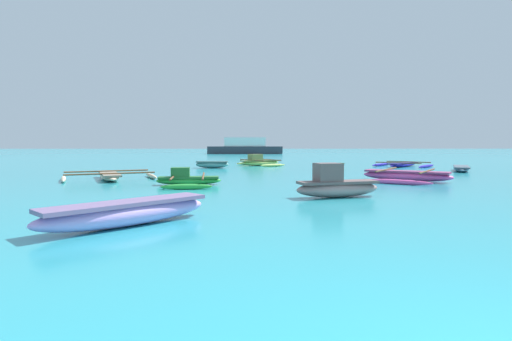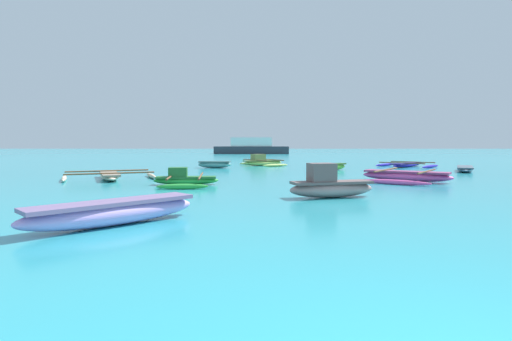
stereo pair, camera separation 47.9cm
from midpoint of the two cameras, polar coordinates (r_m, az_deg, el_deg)
The scene contains 11 objects.
moored_boat_0 at distance 18.29m, azimuth 19.98°, elevation -0.70°, with size 4.20×4.40×0.50m.
moored_boat_1 at distance 8.37m, azimuth -19.41°, elevation -5.63°, with size 3.06×3.06×0.49m.
moored_boat_2 at distance 29.17m, azimuth 0.00°, elevation 1.26°, with size 3.59×4.04×0.84m.
moored_boat_3 at distance 26.45m, azimuth -6.78°, elevation 0.89°, with size 2.26×0.94×0.45m.
moored_boat_4 at distance 15.87m, azimuth -10.61°, elevation -1.24°, with size 2.57×3.52×0.69m.
moored_boat_5 at distance 29.52m, azimuth 19.82°, elevation 0.82°, with size 4.47×4.44×0.34m.
moored_boat_6 at distance 19.17m, azimuth -20.91°, elevation -0.71°, with size 4.57×3.85×0.36m.
moored_boat_7 at distance 24.50m, azimuth 10.03°, elevation 0.58°, with size 2.08×1.82×0.42m.
moored_boat_8 at distance 12.22m, azimuth 10.25°, elevation -2.09°, with size 2.75×1.36×1.04m.
moored_boat_9 at distance 26.13m, azimuth 26.80°, elevation 0.29°, with size 2.22×3.39×0.30m.
distant_ferry at distance 61.99m, azimuth -1.81°, elevation 3.35°, with size 11.48×2.53×2.53m.
Camera 1 is at (-2.24, -1.72, 1.62)m, focal length 28.00 mm.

